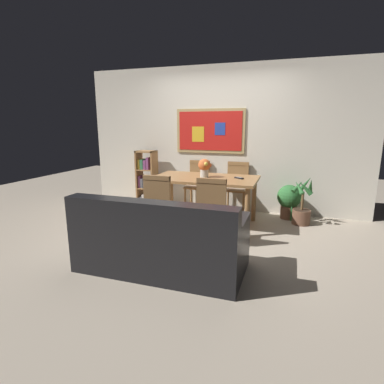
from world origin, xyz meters
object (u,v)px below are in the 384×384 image
(dining_table, at_px, (205,183))
(tv_remote, at_px, (239,178))
(leather_couch, at_px, (160,243))
(bookshelf, at_px, (147,181))
(dining_chair_far_right, at_px, (237,183))
(dining_chair_near_left, at_px, (160,201))
(potted_ivy, at_px, (289,200))
(potted_palm, at_px, (302,208))
(flower_vase, at_px, (205,167))
(dining_chair_far_left, at_px, (198,181))
(dining_chair_near_right, at_px, (213,205))

(dining_table, height_order, tv_remote, tv_remote)
(leather_couch, xyz_separation_m, bookshelf, (-1.35, 2.39, 0.18))
(dining_table, distance_m, dining_chair_far_right, 0.89)
(dining_chair_near_left, height_order, potted_ivy, dining_chair_near_left)
(potted_palm, xyz_separation_m, flower_vase, (-1.49, -0.46, 0.65))
(dining_table, relative_size, dining_chair_far_left, 1.79)
(dining_chair_near_left, bearing_deg, potted_palm, 34.33)
(potted_palm, distance_m, tv_remote, 1.15)
(dining_table, distance_m, dining_chair_far_left, 0.89)
(dining_chair_near_right, distance_m, flower_vase, 0.96)
(leather_couch, height_order, bookshelf, bookshelf)
(dining_table, distance_m, flower_vase, 0.26)
(dining_chair_near_left, distance_m, dining_chair_near_right, 0.74)
(bookshelf, xyz_separation_m, flower_vase, (1.36, -0.70, 0.44))
(dining_chair_near_right, bearing_deg, leather_couch, -112.16)
(potted_ivy, bearing_deg, leather_couch, -118.21)
(bookshelf, bearing_deg, flower_vase, -27.12)
(bookshelf, xyz_separation_m, potted_palm, (2.85, -0.24, -0.22))
(dining_chair_far_right, relative_size, tv_remote, 5.86)
(dining_chair_near_left, height_order, leather_couch, dining_chair_near_left)
(potted_ivy, height_order, flower_vase, flower_vase)
(potted_ivy, xyz_separation_m, potted_palm, (0.20, -0.25, -0.05))
(dining_chair_near_left, relative_size, dining_chair_near_right, 1.00)
(dining_table, xyz_separation_m, potted_palm, (1.48, 0.46, -0.40))
(dining_chair_far_left, height_order, potted_palm, dining_chair_far_left)
(dining_chair_far_left, bearing_deg, potted_palm, -10.59)
(dining_chair_near_left, bearing_deg, dining_table, 64.52)
(dining_chair_far_right, relative_size, bookshelf, 0.84)
(dining_table, bearing_deg, flower_vase, -128.09)
(dining_chair_far_right, distance_m, bookshelf, 1.74)
(dining_chair_near_right, relative_size, potted_palm, 1.17)
(dining_chair_far_right, bearing_deg, dining_chair_near_left, -115.22)
(potted_palm, bearing_deg, flower_vase, -162.81)
(dining_chair_near_left, height_order, potted_palm, dining_chair_near_left)
(bookshelf, height_order, tv_remote, bookshelf)
(potted_palm, bearing_deg, dining_chair_near_right, -131.85)
(dining_chair_far_left, height_order, flower_vase, flower_vase)
(dining_chair_far_left, bearing_deg, leather_couch, -82.17)
(bookshelf, xyz_separation_m, tv_remote, (1.90, -0.64, 0.28))
(dining_chair_near_left, xyz_separation_m, leather_couch, (0.38, -0.87, -0.22))
(dining_chair_near_left, xyz_separation_m, tv_remote, (0.93, 0.88, 0.23))
(dining_chair_near_left, distance_m, potted_ivy, 2.28)
(dining_chair_near_right, xyz_separation_m, tv_remote, (0.18, 0.86, 0.23))
(dining_chair_near_left, bearing_deg, flower_vase, 64.60)
(leather_couch, height_order, potted_palm, leather_couch)
(dining_chair_near_right, bearing_deg, dining_chair_far_right, 89.22)
(bookshelf, bearing_deg, dining_chair_far_left, 5.98)
(bookshelf, relative_size, potted_palm, 1.39)
(leather_couch, height_order, tv_remote, leather_couch)
(dining_chair_near_left, relative_size, flower_vase, 3.14)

